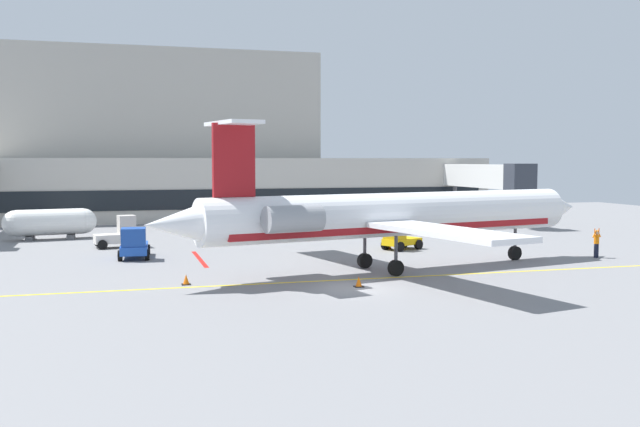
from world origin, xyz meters
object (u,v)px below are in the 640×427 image
Objects in this scene: belt_loader at (134,244)px; marshaller at (596,243)px; regional_jet at (390,215)px; fuel_tank at (50,222)px; pushback_tractor at (120,234)px; baggage_tug at (399,238)px.

marshaller is at bearing -14.97° from belt_loader.
regional_jet reaches higher than fuel_tank.
belt_loader is at bearing -82.15° from pushback_tractor.
pushback_tractor is (-15.24, 16.09, -2.24)m from regional_jet.
regional_jet is 14.87× the size of marshaller.
regional_jet is at bearing -46.55° from pushback_tractor.
belt_loader is 0.57× the size of fuel_tank.
marshaller reaches higher than baggage_tug.
regional_jet is at bearing -174.11° from marshaller.
fuel_tank is at bearing 127.23° from pushback_tractor.
baggage_tug is 1.62× the size of marshaller.
marshaller is (15.37, 1.58, -2.28)m from regional_jet.
regional_jet reaches higher than baggage_tug.
baggage_tug is 20.74m from pushback_tractor.
pushback_tractor is at bearing 154.65° from marshaller.
baggage_tug is at bearing 145.98° from marshaller.
belt_loader reaches higher than marshaller.
regional_jet is 31.21m from fuel_tank.
baggage_tug is 13.38m from marshaller.
baggage_tug is 0.77× the size of belt_loader.
fuel_tank is (-24.98, 14.20, 0.53)m from baggage_tug.
pushback_tractor is 0.44× the size of fuel_tank.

